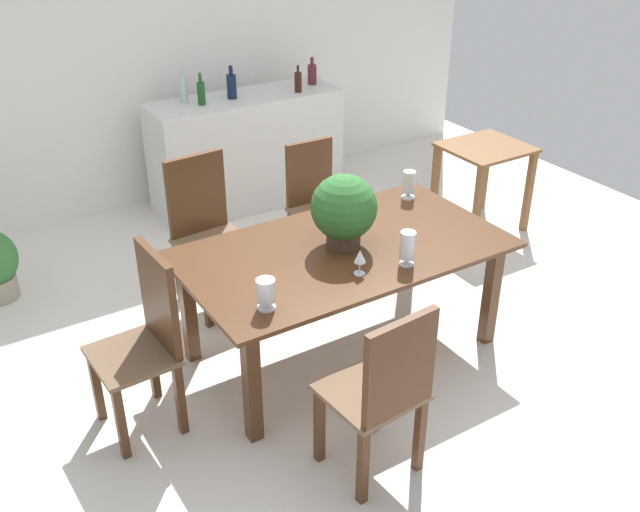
{
  "coord_description": "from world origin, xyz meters",
  "views": [
    {
      "loc": [
        -2.08,
        -3.28,
        2.74
      ],
      "look_at": [
        -0.08,
        -0.08,
        0.63
      ],
      "focal_mm": 40.47,
      "sensor_mm": 36.0,
      "label": 1
    }
  ],
  "objects_px": {
    "wine_bottle_amber": "(312,74)",
    "crystal_vase_center_near": "(266,292)",
    "chair_near_left": "(384,389)",
    "crystal_vase_right": "(408,246)",
    "chair_far_right": "(317,202)",
    "crystal_vase_left": "(409,183)",
    "wine_bottle_tall": "(183,89)",
    "chair_far_left": "(206,225)",
    "dining_table": "(343,262)",
    "kitchen_counter": "(247,151)",
    "wine_bottle_green": "(201,92)",
    "wine_bottle_dark": "(232,86)",
    "wine_bottle_clear": "(298,82)",
    "chair_head_end": "(147,334)",
    "flower_centerpiece": "(344,209)",
    "wine_glass": "(360,257)",
    "side_table": "(484,165)"
  },
  "relations": [
    {
      "from": "chair_far_left",
      "to": "wine_bottle_clear",
      "type": "xyz_separation_m",
      "value": [
        1.4,
        1.14,
        0.49
      ]
    },
    {
      "from": "dining_table",
      "to": "chair_near_left",
      "type": "height_order",
      "value": "chair_near_left"
    },
    {
      "from": "wine_glass",
      "to": "wine_bottle_dark",
      "type": "bearing_deg",
      "value": 79.03
    },
    {
      "from": "wine_glass",
      "to": "side_table",
      "type": "height_order",
      "value": "wine_glass"
    },
    {
      "from": "chair_far_left",
      "to": "wine_bottle_tall",
      "type": "height_order",
      "value": "wine_bottle_tall"
    },
    {
      "from": "wine_bottle_tall",
      "to": "kitchen_counter",
      "type": "bearing_deg",
      "value": -10.33
    },
    {
      "from": "dining_table",
      "to": "chair_head_end",
      "type": "distance_m",
      "value": 1.22
    },
    {
      "from": "wine_bottle_clear",
      "to": "chair_head_end",
      "type": "bearing_deg",
      "value": -135.46
    },
    {
      "from": "crystal_vase_right",
      "to": "wine_bottle_clear",
      "type": "distance_m",
      "value": 2.63
    },
    {
      "from": "wine_bottle_amber",
      "to": "chair_near_left",
      "type": "bearing_deg",
      "value": -116.15
    },
    {
      "from": "chair_far_right",
      "to": "wine_bottle_amber",
      "type": "distance_m",
      "value": 1.59
    },
    {
      "from": "crystal_vase_left",
      "to": "wine_bottle_tall",
      "type": "height_order",
      "value": "wine_bottle_tall"
    },
    {
      "from": "chair_far_right",
      "to": "crystal_vase_right",
      "type": "distance_m",
      "value": 1.41
    },
    {
      "from": "dining_table",
      "to": "kitchen_counter",
      "type": "xyz_separation_m",
      "value": [
        0.51,
        2.27,
        -0.15
      ]
    },
    {
      "from": "dining_table",
      "to": "chair_far_right",
      "type": "relative_size",
      "value": 1.99
    },
    {
      "from": "dining_table",
      "to": "chair_near_left",
      "type": "xyz_separation_m",
      "value": [
        -0.42,
        -0.99,
        -0.09
      ]
    },
    {
      "from": "wine_bottle_amber",
      "to": "crystal_vase_center_near",
      "type": "bearing_deg",
      "value": -125.57
    },
    {
      "from": "wine_bottle_amber",
      "to": "wine_glass",
      "type": "bearing_deg",
      "value": -116.33
    },
    {
      "from": "chair_far_left",
      "to": "wine_bottle_dark",
      "type": "bearing_deg",
      "value": 52.0
    },
    {
      "from": "flower_centerpiece",
      "to": "wine_bottle_clear",
      "type": "bearing_deg",
      "value": 65.99
    },
    {
      "from": "chair_far_right",
      "to": "wine_bottle_green",
      "type": "xyz_separation_m",
      "value": [
        -0.31,
        1.26,
        0.54
      ]
    },
    {
      "from": "wine_glass",
      "to": "wine_bottle_amber",
      "type": "distance_m",
      "value": 2.9
    },
    {
      "from": "dining_table",
      "to": "crystal_vase_right",
      "type": "height_order",
      "value": "crystal_vase_right"
    },
    {
      "from": "chair_far_right",
      "to": "chair_far_left",
      "type": "bearing_deg",
      "value": -179.25
    },
    {
      "from": "chair_far_right",
      "to": "wine_bottle_clear",
      "type": "distance_m",
      "value": 1.38
    },
    {
      "from": "flower_centerpiece",
      "to": "chair_near_left",
      "type": "bearing_deg",
      "value": -113.35
    },
    {
      "from": "flower_centerpiece",
      "to": "crystal_vase_right",
      "type": "relative_size",
      "value": 2.13
    },
    {
      "from": "chair_far_left",
      "to": "wine_bottle_green",
      "type": "relative_size",
      "value": 4.03
    },
    {
      "from": "chair_far_right",
      "to": "crystal_vase_left",
      "type": "distance_m",
      "value": 0.78
    },
    {
      "from": "chair_far_right",
      "to": "crystal_vase_right",
      "type": "relative_size",
      "value": 4.66
    },
    {
      "from": "crystal_vase_right",
      "to": "wine_bottle_amber",
      "type": "bearing_deg",
      "value": 69.27
    },
    {
      "from": "chair_near_left",
      "to": "chair_far_left",
      "type": "height_order",
      "value": "chair_far_left"
    },
    {
      "from": "wine_bottle_green",
      "to": "wine_bottle_tall",
      "type": "height_order",
      "value": "wine_bottle_tall"
    },
    {
      "from": "chair_near_left",
      "to": "crystal_vase_right",
      "type": "xyz_separation_m",
      "value": [
        0.61,
        0.63,
        0.3
      ]
    },
    {
      "from": "crystal_vase_left",
      "to": "wine_bottle_amber",
      "type": "height_order",
      "value": "wine_bottle_amber"
    },
    {
      "from": "chair_far_left",
      "to": "wine_bottle_clear",
      "type": "bearing_deg",
      "value": 34.7
    },
    {
      "from": "wine_glass",
      "to": "wine_bottle_dark",
      "type": "relative_size",
      "value": 0.55
    },
    {
      "from": "chair_head_end",
      "to": "chair_near_left",
      "type": "xyz_separation_m",
      "value": [
        0.79,
        -0.99,
        -0.02
      ]
    },
    {
      "from": "flower_centerpiece",
      "to": "wine_bottle_amber",
      "type": "bearing_deg",
      "value": 62.65
    },
    {
      "from": "crystal_vase_center_near",
      "to": "kitchen_counter",
      "type": "distance_m",
      "value": 2.89
    },
    {
      "from": "crystal_vase_right",
      "to": "chair_near_left",
      "type": "bearing_deg",
      "value": -134.01
    },
    {
      "from": "chair_far_left",
      "to": "flower_centerpiece",
      "type": "bearing_deg",
      "value": -69.85
    },
    {
      "from": "wine_bottle_tall",
      "to": "chair_far_left",
      "type": "bearing_deg",
      "value": -108.42
    },
    {
      "from": "dining_table",
      "to": "crystal_vase_center_near",
      "type": "relative_size",
      "value": 11.35
    },
    {
      "from": "crystal_vase_left",
      "to": "wine_bottle_amber",
      "type": "distance_m",
      "value": 2.0
    },
    {
      "from": "chair_far_right",
      "to": "crystal_vase_right",
      "type": "height_order",
      "value": "chair_far_right"
    },
    {
      "from": "chair_near_left",
      "to": "crystal_vase_left",
      "type": "xyz_separation_m",
      "value": [
        1.17,
        1.33,
        0.29
      ]
    },
    {
      "from": "chair_head_end",
      "to": "kitchen_counter",
      "type": "distance_m",
      "value": 2.85
    },
    {
      "from": "kitchen_counter",
      "to": "crystal_vase_center_near",
      "type": "bearing_deg",
      "value": -114.76
    },
    {
      "from": "crystal_vase_left",
      "to": "chair_far_right",
      "type": "bearing_deg",
      "value": 116.17
    }
  ]
}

